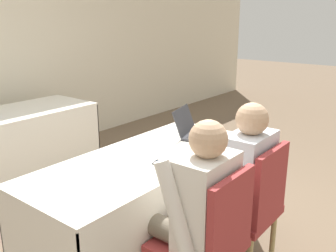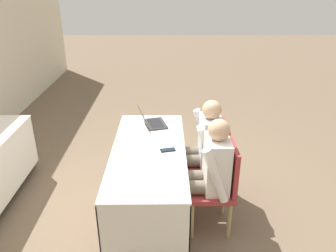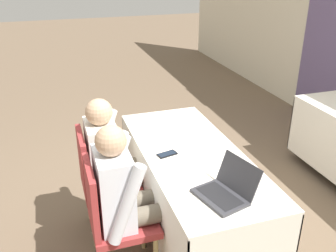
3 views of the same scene
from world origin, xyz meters
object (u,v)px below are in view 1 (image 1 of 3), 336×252
(person_checkered_shirt, at_px, (194,207))
(cell_phone, at_px, (165,164))
(laptop, at_px, (196,131))
(chair_near_left, at_px, (209,239))
(chair_near_right, at_px, (250,205))
(person_white_shirt, at_px, (237,178))

(person_checkered_shirt, bearing_deg, cell_phone, -119.70)
(person_checkered_shirt, bearing_deg, laptop, -146.21)
(laptop, bearing_deg, person_checkered_shirt, -161.28)
(laptop, xyz_separation_m, cell_phone, (-0.61, -0.18, -0.04))
(chair_near_left, xyz_separation_m, chair_near_right, (0.49, 0.00, 0.00))
(chair_near_left, height_order, person_checkered_shirt, person_checkered_shirt)
(cell_phone, relative_size, chair_near_right, 0.18)
(chair_near_right, height_order, person_checkered_shirt, person_checkered_shirt)
(chair_near_left, xyz_separation_m, person_white_shirt, (0.49, 0.10, 0.16))
(laptop, bearing_deg, cell_phone, -178.87)
(chair_near_right, distance_m, person_white_shirt, 0.19)
(laptop, bearing_deg, person_white_shirt, -136.64)
(laptop, relative_size, chair_near_left, 0.43)
(person_checkered_shirt, distance_m, person_white_shirt, 0.49)
(chair_near_left, height_order, chair_near_right, same)
(laptop, bearing_deg, chair_near_left, -156.63)
(chair_near_left, bearing_deg, person_checkered_shirt, -90.00)
(chair_near_left, height_order, person_white_shirt, person_white_shirt)
(person_white_shirt, bearing_deg, chair_near_left, 11.95)
(laptop, relative_size, cell_phone, 2.41)
(chair_near_right, bearing_deg, cell_phone, -60.30)
(laptop, xyz_separation_m, chair_near_right, (-0.34, -0.66, -0.29))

